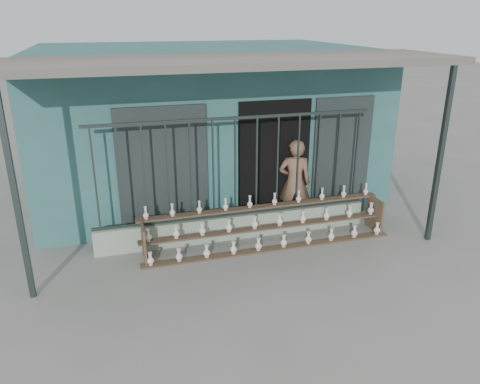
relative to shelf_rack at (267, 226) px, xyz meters
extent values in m
plane|color=slate|center=(-0.47, -0.89, -0.36)|extent=(60.00, 60.00, 0.00)
cube|color=#2C5E5B|center=(-0.47, 3.41, 1.24)|extent=(7.00, 5.00, 3.20)
cube|color=black|center=(0.43, 0.93, 0.84)|extent=(1.40, 0.12, 2.40)
cube|color=black|center=(-1.67, 0.89, 0.84)|extent=(1.60, 0.08, 2.40)
cube|color=black|center=(1.83, 0.89, 0.84)|extent=(1.20, 0.08, 2.40)
cube|color=#59544C|center=(-0.47, 0.31, 2.79)|extent=(7.40, 2.00, 0.12)
cube|color=#283330|center=(-3.82, -0.64, 1.19)|extent=(0.08, 0.08, 3.10)
cube|color=#283330|center=(2.88, -0.64, 1.19)|extent=(0.08, 0.08, 3.10)
cube|color=#91A68E|center=(-0.47, 0.41, -0.13)|extent=(5.00, 0.20, 0.45)
cube|color=#283330|center=(-2.82, 0.41, 0.99)|extent=(0.03, 0.03, 1.80)
cube|color=#283330|center=(-2.42, 0.41, 0.99)|extent=(0.03, 0.03, 1.80)
cube|color=#283330|center=(-2.03, 0.41, 0.99)|extent=(0.03, 0.03, 1.80)
cube|color=#283330|center=(-1.64, 0.41, 0.99)|extent=(0.03, 0.03, 1.80)
cube|color=#283330|center=(-1.25, 0.41, 0.99)|extent=(0.03, 0.03, 1.80)
cube|color=#283330|center=(-0.86, 0.41, 0.99)|extent=(0.03, 0.03, 1.80)
cube|color=#283330|center=(-0.47, 0.41, 0.99)|extent=(0.03, 0.03, 1.80)
cube|color=#283330|center=(-0.07, 0.41, 0.99)|extent=(0.03, 0.03, 1.80)
cube|color=#283330|center=(0.32, 0.41, 0.99)|extent=(0.03, 0.03, 1.80)
cube|color=#283330|center=(0.71, 0.41, 0.99)|extent=(0.03, 0.03, 1.80)
cube|color=#283330|center=(1.10, 0.41, 0.99)|extent=(0.03, 0.03, 1.80)
cube|color=#283330|center=(1.49, 0.41, 0.99)|extent=(0.03, 0.03, 1.80)
cube|color=#283330|center=(1.88, 0.41, 0.99)|extent=(0.03, 0.03, 1.80)
cube|color=#283330|center=(-0.47, 0.41, 1.86)|extent=(5.00, 0.04, 0.05)
cube|color=#283330|center=(-0.47, 0.41, 0.12)|extent=(5.00, 0.04, 0.05)
cube|color=brown|center=(0.00, -0.24, -0.34)|extent=(4.50, 0.18, 0.03)
cube|color=brown|center=(0.00, 0.01, -0.04)|extent=(4.50, 0.18, 0.03)
cube|color=brown|center=(0.00, 0.26, 0.26)|extent=(4.50, 0.18, 0.03)
cube|color=brown|center=(-2.15, 0.01, -0.04)|extent=(0.04, 0.55, 0.64)
cube|color=brown|center=(2.15, 0.01, -0.04)|extent=(0.04, 0.55, 0.64)
imported|color=brown|center=(0.79, 0.71, 0.49)|extent=(0.72, 0.58, 1.69)
camera|label=1|loc=(-2.54, -7.08, 3.46)|focal=35.00mm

